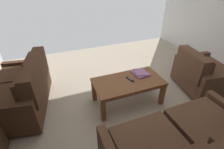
{
  "coord_description": "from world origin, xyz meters",
  "views": [
    {
      "loc": [
        1.13,
        2.17,
        2.02
      ],
      "look_at": [
        0.48,
        0.47,
        0.86
      ],
      "focal_mm": 26.14,
      "sensor_mm": 36.0,
      "label": 1
    }
  ],
  "objects_px": {
    "armchair_side": "(201,74)",
    "loveseat_near": "(23,90)",
    "coffee_table": "(128,84)",
    "tv_remote": "(130,79)",
    "book_stack": "(140,73)"
  },
  "relations": [
    {
      "from": "armchair_side",
      "to": "loveseat_near",
      "type": "bearing_deg",
      "value": -11.24
    },
    {
      "from": "coffee_table",
      "to": "tv_remote",
      "type": "relative_size",
      "value": 7.05
    },
    {
      "from": "coffee_table",
      "to": "armchair_side",
      "type": "xyz_separation_m",
      "value": [
        -1.47,
        0.15,
        -0.04
      ]
    },
    {
      "from": "armchair_side",
      "to": "book_stack",
      "type": "distance_m",
      "value": 1.21
    },
    {
      "from": "book_stack",
      "to": "coffee_table",
      "type": "bearing_deg",
      "value": 21.57
    },
    {
      "from": "coffee_table",
      "to": "tv_remote",
      "type": "height_order",
      "value": "tv_remote"
    },
    {
      "from": "book_stack",
      "to": "tv_remote",
      "type": "distance_m",
      "value": 0.27
    },
    {
      "from": "coffee_table",
      "to": "book_stack",
      "type": "height_order",
      "value": "book_stack"
    },
    {
      "from": "armchair_side",
      "to": "tv_remote",
      "type": "xyz_separation_m",
      "value": [
        1.43,
        -0.18,
        0.12
      ]
    },
    {
      "from": "loveseat_near",
      "to": "tv_remote",
      "type": "xyz_separation_m",
      "value": [
        -1.71,
        0.45,
        0.09
      ]
    },
    {
      "from": "loveseat_near",
      "to": "tv_remote",
      "type": "height_order",
      "value": "loveseat_near"
    },
    {
      "from": "coffee_table",
      "to": "armchair_side",
      "type": "relative_size",
      "value": 1.14
    },
    {
      "from": "coffee_table",
      "to": "book_stack",
      "type": "xyz_separation_m",
      "value": [
        -0.29,
        -0.12,
        0.09
      ]
    },
    {
      "from": "armchair_side",
      "to": "tv_remote",
      "type": "distance_m",
      "value": 1.44
    },
    {
      "from": "loveseat_near",
      "to": "tv_remote",
      "type": "distance_m",
      "value": 1.77
    }
  ]
}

